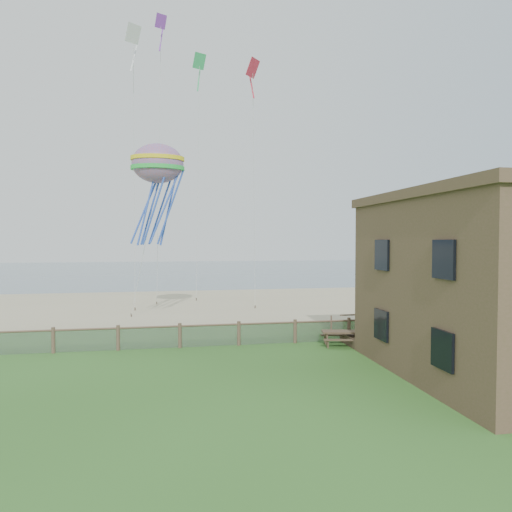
# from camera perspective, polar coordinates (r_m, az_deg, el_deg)

# --- Properties ---
(ground) EXTENTS (160.00, 160.00, 0.00)m
(ground) POSITION_cam_1_polar(r_m,az_deg,el_deg) (18.26, 0.63, -15.31)
(ground) COLOR #2C551D
(ground) RESTS_ON ground
(sand_beach) EXTENTS (72.00, 20.00, 0.02)m
(sand_beach) POSITION_cam_1_polar(r_m,az_deg,el_deg) (39.63, -5.49, -5.88)
(sand_beach) COLOR tan
(sand_beach) RESTS_ON ground
(ocean) EXTENTS (160.00, 68.00, 0.02)m
(ocean) POSITION_cam_1_polar(r_m,az_deg,el_deg) (83.36, -8.07, -1.75)
(ocean) COLOR slate
(ocean) RESTS_ON ground
(chainlink_fence) EXTENTS (36.20, 0.20, 1.25)m
(chainlink_fence) POSITION_cam_1_polar(r_m,az_deg,el_deg) (23.86, -2.16, -9.81)
(chainlink_fence) COLOR #4D372B
(chainlink_fence) RESTS_ON ground
(motel_deck) EXTENTS (15.00, 2.00, 0.50)m
(motel_deck) POSITION_cam_1_polar(r_m,az_deg,el_deg) (27.98, 25.91, -8.88)
(motel_deck) COLOR brown
(motel_deck) RESTS_ON ground
(picnic_table) EXTENTS (2.20, 1.83, 0.82)m
(picnic_table) POSITION_cam_1_polar(r_m,az_deg,el_deg) (24.22, 10.59, -10.00)
(picnic_table) COLOR brown
(picnic_table) RESTS_ON ground
(octopus_kite) EXTENTS (3.87, 3.11, 7.05)m
(octopus_kite) POSITION_cam_1_polar(r_m,az_deg,el_deg) (30.32, -12.16, 7.86)
(octopus_kite) COLOR #F94B27
(kite_white) EXTENTS (2.04, 2.20, 2.91)m
(kite_white) POSITION_cam_1_polar(r_m,az_deg,el_deg) (34.67, -15.10, 23.98)
(kite_white) COLOR silver
(kite_purple) EXTENTS (1.60, 1.89, 2.40)m
(kite_purple) POSITION_cam_1_polar(r_m,az_deg,el_deg) (38.38, -11.80, 25.88)
(kite_purple) COLOR purple
(kite_red) EXTENTS (2.00, 1.98, 2.30)m
(kite_red) POSITION_cam_1_polar(r_m,az_deg,el_deg) (33.97, -0.40, 21.69)
(kite_red) COLOR red
(kite_green) EXTENTS (1.81, 2.05, 2.58)m
(kite_green) POSITION_cam_1_polar(r_m,az_deg,el_deg) (39.47, -7.09, 22.13)
(kite_green) COLOR #2DAA5C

